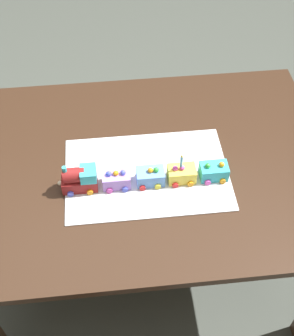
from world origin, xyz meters
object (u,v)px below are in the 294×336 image
cake_car_flatbed_sky_blue (149,176)px  cake_car_hopper_turquoise (214,171)px  cake_car_caboose_lavender (116,179)px  cake_locomotive (80,179)px  birthday_candle (182,161)px  dining_table (148,181)px  cake_car_gondola_lemon (181,174)px

cake_car_flatbed_sky_blue → cake_car_hopper_turquoise: size_ratio=1.00×
cake_car_caboose_lavender → cake_locomotive: bearing=180.0°
cake_car_caboose_lavender → cake_car_flatbed_sky_blue: 0.12m
cake_car_flatbed_sky_blue → birthday_candle: bearing=0.0°
dining_table → birthday_candle: 0.26m
cake_car_hopper_turquoise → dining_table: bearing=158.5°
dining_table → cake_car_flatbed_sky_blue: cake_car_flatbed_sky_blue is taller
birthday_candle → cake_car_flatbed_sky_blue: bearing=-180.0°
cake_locomotive → birthday_candle: bearing=0.0°
cake_car_flatbed_sky_blue → birthday_candle: size_ratio=1.62×
cake_car_gondola_lemon → birthday_candle: size_ratio=1.62×
cake_car_flatbed_sky_blue → birthday_candle: (0.11, 0.00, 0.07)m
cake_locomotive → cake_car_caboose_lavender: bearing=-0.0°
cake_car_gondola_lemon → birthday_candle: birthday_candle is taller
cake_car_hopper_turquoise → birthday_candle: 0.14m
cake_locomotive → cake_car_flatbed_sky_blue: (0.25, -0.00, -0.02)m
dining_table → cake_car_caboose_lavender: size_ratio=14.00×
cake_car_flatbed_sky_blue → cake_car_gondola_lemon: same height
dining_table → cake_car_hopper_turquoise: 0.29m
cake_car_gondola_lemon → cake_car_hopper_turquoise: same height
cake_car_flatbed_sky_blue → birthday_candle: 0.13m
dining_table → cake_car_gondola_lemon: size_ratio=14.00×
dining_table → cake_car_flatbed_sky_blue: (-0.00, -0.09, 0.14)m
cake_locomotive → cake_car_hopper_turquoise: 0.48m
cake_car_gondola_lemon → cake_car_flatbed_sky_blue: bearing=180.0°
cake_locomotive → cake_car_hopper_turquoise: bearing=-0.0°
cake_car_gondola_lemon → cake_car_caboose_lavender: bearing=-180.0°
cake_car_caboose_lavender → birthday_candle: size_ratio=1.62×
cake_car_gondola_lemon → cake_car_hopper_turquoise: 0.12m
cake_car_gondola_lemon → birthday_candle: 0.07m
dining_table → cake_car_hopper_turquoise: (0.23, -0.09, 0.14)m
cake_locomotive → cake_car_caboose_lavender: cake_locomotive is taller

